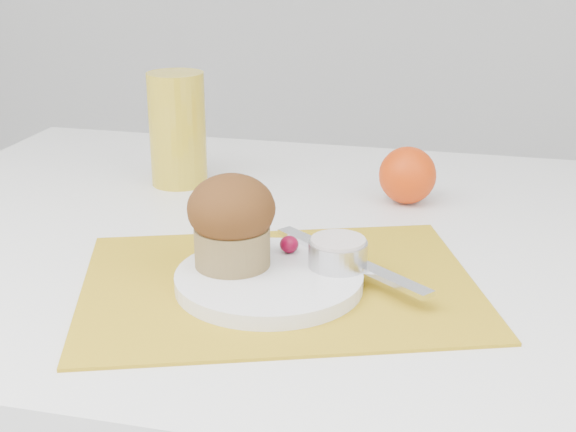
% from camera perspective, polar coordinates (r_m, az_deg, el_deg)
% --- Properties ---
extents(placemat, '(0.47, 0.41, 0.00)m').
position_cam_1_polar(placemat, '(0.81, -0.62, -4.91)').
color(placemat, gold).
rests_on(placemat, table).
extents(plate, '(0.23, 0.23, 0.02)m').
position_cam_1_polar(plate, '(0.80, -1.36, -4.55)').
color(plate, white).
rests_on(plate, placemat).
extents(ramekin, '(0.06, 0.06, 0.03)m').
position_cam_1_polar(ramekin, '(0.81, 3.57, -2.70)').
color(ramekin, '#B8B8BC').
rests_on(ramekin, plate).
extents(cream, '(0.07, 0.07, 0.01)m').
position_cam_1_polar(cream, '(0.81, 3.59, -1.84)').
color(cream, beige).
rests_on(cream, ramekin).
extents(raspberry_near, '(0.02, 0.02, 0.02)m').
position_cam_1_polar(raspberry_near, '(0.84, 0.08, -2.02)').
color(raspberry_near, '#590219').
rests_on(raspberry_near, plate).
extents(raspberry_far, '(0.02, 0.02, 0.02)m').
position_cam_1_polar(raspberry_far, '(0.81, 2.47, -2.82)').
color(raspberry_far, '#59020F').
rests_on(raspberry_far, plate).
extents(butter_knife, '(0.18, 0.15, 0.01)m').
position_cam_1_polar(butter_knife, '(0.82, 4.39, -3.12)').
color(butter_knife, silver).
rests_on(butter_knife, plate).
extents(orange, '(0.07, 0.07, 0.07)m').
position_cam_1_polar(orange, '(1.05, 8.49, 2.89)').
color(orange, '#DF3E07').
rests_on(orange, table).
extents(juice_glass, '(0.08, 0.08, 0.16)m').
position_cam_1_polar(juice_glass, '(1.12, -7.86, 6.14)').
color(juice_glass, gold).
rests_on(juice_glass, table).
extents(muffin, '(0.09, 0.09, 0.10)m').
position_cam_1_polar(muffin, '(0.80, -4.03, -0.30)').
color(muffin, olive).
rests_on(muffin, plate).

